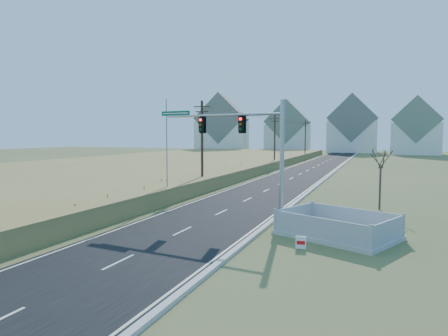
% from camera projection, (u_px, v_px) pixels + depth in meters
% --- Properties ---
extents(ground, '(260.00, 260.00, 0.00)m').
position_uv_depth(ground, '(197.00, 225.00, 24.64)').
color(ground, '#4C5629').
rests_on(ground, ground).
extents(road, '(8.00, 180.00, 0.06)m').
position_uv_depth(road, '(317.00, 166.00, 71.04)').
color(road, black).
rests_on(road, ground).
extents(curb, '(0.30, 180.00, 0.18)m').
position_uv_depth(curb, '(341.00, 166.00, 69.53)').
color(curb, '#B2AFA8').
rests_on(curb, ground).
extents(reed_marsh, '(38.00, 110.00, 1.30)m').
position_uv_depth(reed_marsh, '(171.00, 163.00, 70.43)').
color(reed_marsh, olive).
rests_on(reed_marsh, ground).
extents(utility_pole_near, '(1.80, 0.26, 9.00)m').
position_uv_depth(utility_pole_near, '(202.00, 143.00, 40.54)').
color(utility_pole_near, '#422D1E').
rests_on(utility_pole_near, ground).
extents(utility_pole_mid, '(1.80, 0.26, 9.00)m').
position_uv_depth(utility_pole_mid, '(275.00, 140.00, 68.38)').
color(utility_pole_mid, '#422D1E').
rests_on(utility_pole_mid, ground).
extents(utility_pole_far, '(1.80, 0.26, 9.00)m').
position_uv_depth(utility_pole_far, '(305.00, 139.00, 96.23)').
color(utility_pole_far, '#422D1E').
rests_on(utility_pole_far, ground).
extents(condo_nw, '(17.69, 13.38, 19.05)m').
position_uv_depth(condo_nw, '(222.00, 129.00, 130.62)').
color(condo_nw, white).
rests_on(condo_nw, ground).
extents(condo_nnw, '(14.93, 11.17, 17.03)m').
position_uv_depth(condo_nnw, '(288.00, 131.00, 130.84)').
color(condo_nnw, white).
rests_on(condo_nnw, ground).
extents(condo_n, '(15.27, 10.20, 18.54)m').
position_uv_depth(condo_n, '(352.00, 129.00, 127.24)').
color(condo_n, white).
rests_on(condo_n, ground).
extents(condo_ne, '(14.12, 10.51, 16.52)m').
position_uv_depth(condo_ne, '(417.00, 131.00, 113.34)').
color(condo_ne, white).
rests_on(condo_ne, ground).
extents(traffic_signal_mast, '(9.74, 1.38, 7.79)m').
position_uv_depth(traffic_signal_mast, '(255.00, 147.00, 26.53)').
color(traffic_signal_mast, '#9EA0A5').
rests_on(traffic_signal_mast, ground).
extents(fence_enclosure, '(7.00, 6.06, 1.34)m').
position_uv_depth(fence_enclosure, '(337.00, 232.00, 21.69)').
color(fence_enclosure, '#B7B5AD').
rests_on(fence_enclosure, ground).
extents(open_sign, '(0.51, 0.12, 0.62)m').
position_uv_depth(open_sign, '(301.00, 243.00, 19.31)').
color(open_sign, white).
rests_on(open_sign, ground).
extents(flagpole, '(0.38, 0.38, 8.41)m').
position_uv_depth(flagpole, '(167.00, 162.00, 32.52)').
color(flagpole, '#B7B5AD').
rests_on(flagpole, ground).
extents(bare_tree, '(1.83, 1.83, 4.84)m').
position_uv_depth(bare_tree, '(381.00, 157.00, 29.40)').
color(bare_tree, '#4C3F33').
rests_on(bare_tree, ground).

